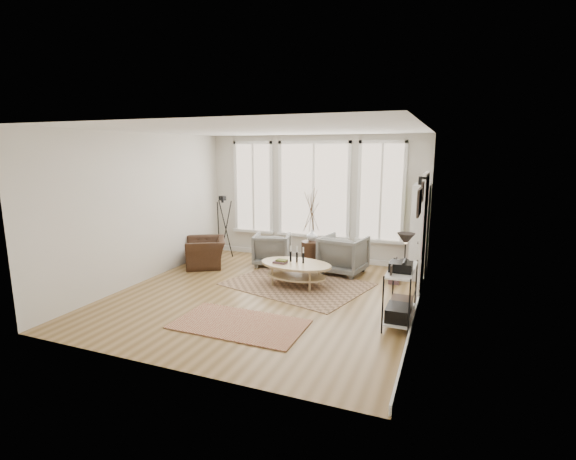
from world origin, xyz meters
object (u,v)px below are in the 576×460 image
at_px(side_table, 311,232).
at_px(coffee_table, 295,268).
at_px(low_shelf, 401,289).
at_px(accent_chair, 206,252).
at_px(bookcase, 420,231).
at_px(armchair_left, 272,249).
at_px(armchair_right, 343,255).

bearing_deg(side_table, coffee_table, -85.63).
xyz_separation_m(low_shelf, accent_chair, (-4.41, 1.55, -0.20)).
relative_size(low_shelf, accent_chair, 1.35).
relative_size(bookcase, coffee_table, 1.40).
distance_m(low_shelf, accent_chair, 4.68).
bearing_deg(coffee_table, side_table, 94.37).
xyz_separation_m(armchair_left, accent_chair, (-1.34, -0.64, -0.05)).
bearing_deg(bookcase, low_shelf, -91.28).
xyz_separation_m(low_shelf, armchair_right, (-1.42, 2.15, -0.11)).
bearing_deg(low_shelf, armchair_left, 144.62).
relative_size(armchair_left, armchair_right, 0.90).
distance_m(bookcase, armchair_right, 1.62).
distance_m(armchair_left, side_table, 1.02).
bearing_deg(bookcase, armchair_left, -173.87).
height_order(low_shelf, side_table, side_table).
bearing_deg(low_shelf, accent_chair, 160.68).
xyz_separation_m(low_shelf, coffee_table, (-2.07, 1.01, -0.16)).
bearing_deg(bookcase, side_table, -171.75).
relative_size(bookcase, armchair_left, 2.58).
relative_size(coffee_table, accent_chair, 1.53).
bearing_deg(armchair_right, armchair_left, 8.28).
xyz_separation_m(bookcase, accent_chair, (-4.47, -0.97, -0.64)).
xyz_separation_m(low_shelf, armchair_left, (-3.08, 2.18, -0.15)).
bearing_deg(low_shelf, coffee_table, 154.10).
bearing_deg(accent_chair, low_shelf, 38.68).
bearing_deg(armchair_left, low_shelf, 130.13).
xyz_separation_m(bookcase, coffee_table, (-2.13, -1.51, -0.61)).
bearing_deg(side_table, armchair_right, -4.07).
bearing_deg(side_table, armchair_left, -179.08).
xyz_separation_m(armchair_left, side_table, (0.91, 0.01, 0.46)).
xyz_separation_m(armchair_left, armchair_right, (1.65, -0.04, 0.04)).
xyz_separation_m(armchair_right, accent_chair, (-2.99, -0.60, -0.09)).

